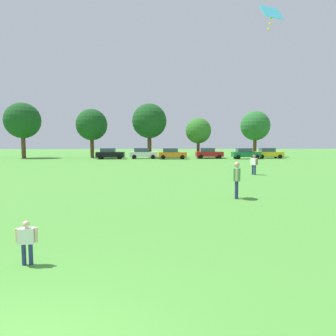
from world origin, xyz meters
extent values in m
plane|color=#4C9338|center=(0.00, 30.00, 0.00)|extent=(160.00, 160.00, 0.00)
cylinder|color=navy|center=(-1.01, 3.42, 0.24)|extent=(0.09, 0.09, 0.49)
cylinder|color=navy|center=(-0.87, 3.43, 0.24)|extent=(0.09, 0.09, 0.49)
cube|color=white|center=(-0.94, 3.42, 0.66)|extent=(0.34, 0.22, 0.34)
cylinder|color=beige|center=(-1.14, 3.40, 0.67)|extent=(0.07, 0.07, 0.32)
cylinder|color=beige|center=(-0.74, 3.45, 0.67)|extent=(0.07, 0.07, 0.32)
sphere|color=beige|center=(-0.94, 3.42, 0.92)|extent=(0.15, 0.15, 0.15)
cylinder|color=navy|center=(5.81, 11.30, 0.43)|extent=(0.16, 0.16, 0.86)
cylinder|color=navy|center=(5.75, 11.05, 0.43)|extent=(0.16, 0.16, 0.86)
cube|color=#4CB266|center=(5.78, 11.17, 1.16)|extent=(0.44, 0.63, 0.61)
cylinder|color=tan|center=(5.86, 11.52, 1.18)|extent=(0.12, 0.12, 0.57)
cylinder|color=tan|center=(5.70, 10.83, 1.18)|extent=(0.12, 0.12, 0.57)
sphere|color=tan|center=(5.78, 11.17, 1.62)|extent=(0.27, 0.27, 0.27)
cylinder|color=navy|center=(10.04, 21.51, 0.40)|extent=(0.15, 0.15, 0.81)
cylinder|color=navy|center=(9.93, 21.72, 0.40)|extent=(0.15, 0.15, 0.81)
cube|color=white|center=(9.99, 21.61, 1.09)|extent=(0.53, 0.62, 0.57)
cylinder|color=#936B4C|center=(10.15, 21.32, 1.11)|extent=(0.12, 0.12, 0.54)
cylinder|color=#936B4C|center=(9.82, 21.90, 1.11)|extent=(0.12, 0.12, 0.54)
sphere|color=#936B4C|center=(9.99, 21.61, 1.52)|extent=(0.25, 0.25, 0.25)
cube|color=#3FBFE5|center=(6.83, 10.05, 8.16)|extent=(1.06, 0.74, 0.61)
sphere|color=yellow|center=(6.83, 10.05, 7.91)|extent=(0.10, 0.10, 0.10)
sphere|color=yellow|center=(6.78, 10.05, 7.69)|extent=(0.10, 0.10, 0.10)
sphere|color=yellow|center=(6.73, 10.05, 7.47)|extent=(0.10, 0.10, 0.10)
cube|color=black|center=(-5.02, 45.21, 0.70)|extent=(4.30, 1.80, 0.76)
cube|color=#334756|center=(-5.37, 45.21, 1.38)|extent=(2.24, 1.58, 0.60)
cylinder|color=black|center=(-3.56, 46.11, 0.32)|extent=(0.64, 0.22, 0.64)
cylinder|color=black|center=(-3.56, 44.31, 0.32)|extent=(0.64, 0.22, 0.64)
cylinder|color=black|center=(-6.49, 46.11, 0.32)|extent=(0.64, 0.22, 0.64)
cylinder|color=black|center=(-6.49, 44.31, 0.32)|extent=(0.64, 0.22, 0.64)
cube|color=white|center=(0.13, 45.88, 0.70)|extent=(4.30, 1.80, 0.76)
cube|color=#334756|center=(-0.21, 45.88, 1.38)|extent=(2.24, 1.58, 0.60)
cylinder|color=black|center=(1.59, 46.78, 0.32)|extent=(0.64, 0.22, 0.64)
cylinder|color=black|center=(1.59, 44.98, 0.32)|extent=(0.64, 0.22, 0.64)
cylinder|color=black|center=(-1.33, 46.78, 0.32)|extent=(0.64, 0.22, 0.64)
cylinder|color=black|center=(-1.33, 44.98, 0.32)|extent=(0.64, 0.22, 0.64)
cube|color=orange|center=(4.61, 44.55, 0.70)|extent=(4.30, 1.80, 0.76)
cube|color=#334756|center=(4.27, 44.55, 1.38)|extent=(2.24, 1.58, 0.60)
cylinder|color=black|center=(6.07, 45.45, 0.32)|extent=(0.64, 0.22, 0.64)
cylinder|color=black|center=(6.07, 43.65, 0.32)|extent=(0.64, 0.22, 0.64)
cylinder|color=black|center=(3.15, 45.45, 0.32)|extent=(0.64, 0.22, 0.64)
cylinder|color=black|center=(3.15, 43.65, 0.32)|extent=(0.64, 0.22, 0.64)
cube|color=red|center=(10.57, 45.88, 0.70)|extent=(4.30, 1.80, 0.76)
cube|color=#334756|center=(10.23, 45.88, 1.38)|extent=(2.24, 1.58, 0.60)
cylinder|color=black|center=(12.03, 46.78, 0.32)|extent=(0.64, 0.22, 0.64)
cylinder|color=black|center=(12.03, 44.98, 0.32)|extent=(0.64, 0.22, 0.64)
cylinder|color=black|center=(9.11, 46.78, 0.32)|extent=(0.64, 0.22, 0.64)
cylinder|color=black|center=(9.11, 44.98, 0.32)|extent=(0.64, 0.22, 0.64)
cube|color=#196B38|center=(16.14, 44.57, 0.70)|extent=(4.30, 1.80, 0.76)
cube|color=#334756|center=(15.80, 44.57, 1.38)|extent=(2.24, 1.58, 0.60)
cylinder|color=black|center=(17.60, 45.47, 0.32)|extent=(0.64, 0.22, 0.64)
cylinder|color=black|center=(17.60, 43.67, 0.32)|extent=(0.64, 0.22, 0.64)
cylinder|color=black|center=(14.68, 45.47, 0.32)|extent=(0.64, 0.22, 0.64)
cylinder|color=black|center=(14.68, 43.67, 0.32)|extent=(0.64, 0.22, 0.64)
cube|color=yellow|center=(20.26, 45.84, 0.70)|extent=(4.30, 1.80, 0.76)
cube|color=#334756|center=(19.91, 45.84, 1.38)|extent=(2.24, 1.58, 0.60)
cylinder|color=black|center=(21.72, 46.74, 0.32)|extent=(0.64, 0.22, 0.64)
cylinder|color=black|center=(21.72, 44.94, 0.32)|extent=(0.64, 0.22, 0.64)
cylinder|color=black|center=(18.80, 46.74, 0.32)|extent=(0.64, 0.22, 0.64)
cylinder|color=black|center=(18.80, 44.94, 0.32)|extent=(0.64, 0.22, 0.64)
cylinder|color=brown|center=(-19.67, 48.64, 1.83)|extent=(0.68, 0.68, 3.67)
sphere|color=#194C1E|center=(-19.67, 48.64, 6.13)|extent=(5.79, 5.79, 5.79)
cylinder|color=brown|center=(-8.68, 49.53, 1.66)|extent=(0.61, 0.61, 3.31)
sphere|color=#194C1E|center=(-8.68, 49.53, 5.53)|extent=(5.23, 5.23, 5.23)
cylinder|color=brown|center=(0.97, 50.06, 1.86)|extent=(0.68, 0.68, 3.72)
sphere|color=#194C1E|center=(0.97, 50.06, 6.21)|extent=(5.87, 5.87, 5.87)
cylinder|color=brown|center=(9.17, 48.60, 1.35)|extent=(0.50, 0.50, 2.70)
sphere|color=#337528|center=(9.17, 48.60, 4.52)|extent=(4.27, 4.27, 4.27)
cylinder|color=brown|center=(19.73, 51.44, 1.65)|extent=(0.61, 0.61, 3.29)
sphere|color=#286B2D|center=(19.73, 51.44, 5.50)|extent=(5.20, 5.20, 5.20)
camera|label=1|loc=(1.88, -3.36, 2.72)|focal=33.20mm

